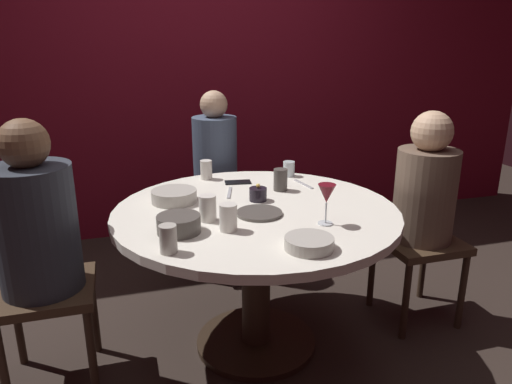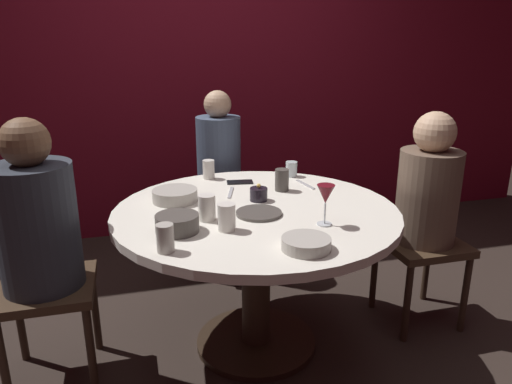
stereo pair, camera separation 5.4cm
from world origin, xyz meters
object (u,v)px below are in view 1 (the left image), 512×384
at_px(dinner_plate, 259,213).
at_px(cup_near_candle, 289,169).
at_px(bowl_small_white, 174,196).
at_px(dining_table, 256,239).
at_px(cup_by_right_diner, 168,239).
at_px(cup_center_front, 206,170).
at_px(cup_far_edge, 228,217).
at_px(seated_diner_back, 215,163).
at_px(seated_diner_right, 425,195).
at_px(seated_diner_left, 36,230).
at_px(bowl_salad_center, 309,243).
at_px(cup_by_left_diner, 280,180).
at_px(candle_holder, 258,194).
at_px(wine_glass, 327,195).
at_px(cup_beside_wine, 208,208).
at_px(cell_phone, 238,182).
at_px(bowl_serving_large, 179,224).

xyz_separation_m(dinner_plate, cup_near_candle, (0.35, 0.56, 0.04)).
bearing_deg(bowl_small_white, dining_table, -29.91).
distance_m(cup_near_candle, cup_by_right_diner, 1.15).
distance_m(cup_center_front, cup_far_edge, 0.78).
relative_size(seated_diner_back, seated_diner_right, 1.03).
height_order(seated_diner_left, dinner_plate, seated_diner_left).
bearing_deg(bowl_salad_center, dining_table, 97.42).
bearing_deg(dining_table, cup_center_front, 103.06).
xyz_separation_m(bowl_small_white, cup_by_left_diner, (0.55, 0.03, 0.03)).
xyz_separation_m(seated_diner_left, candle_holder, (0.98, 0.11, 0.03)).
height_order(bowl_small_white, cup_by_right_diner, cup_by_right_diner).
bearing_deg(cup_by_right_diner, dinner_plate, 33.62).
xyz_separation_m(wine_glass, cup_center_front, (-0.35, 0.82, -0.08)).
xyz_separation_m(bowl_small_white, cup_near_candle, (0.69, 0.27, 0.01)).
height_order(wine_glass, cup_beside_wine, wine_glass).
distance_m(cup_by_left_diner, cup_by_right_diner, 0.88).
height_order(bowl_small_white, cup_center_front, cup_center_front).
distance_m(seated_diner_right, candle_holder, 0.88).
xyz_separation_m(dining_table, cup_near_candle, (0.34, 0.48, 0.20)).
distance_m(dinner_plate, cup_beside_wine, 0.24).
height_order(cell_phone, bowl_salad_center, bowl_salad_center).
relative_size(candle_holder, cup_by_right_diner, 0.80).
bearing_deg(bowl_salad_center, cell_phone, 92.61).
bearing_deg(cell_phone, cup_by_left_diner, -128.70).
bearing_deg(cup_beside_wine, cell_phone, 62.76).
bearing_deg(cell_phone, seated_diner_left, 122.11).
distance_m(seated_diner_left, wine_glass, 1.21).
distance_m(bowl_salad_center, cup_center_front, 1.06).
distance_m(candle_holder, cell_phone, 0.32).
bearing_deg(seated_diner_right, dining_table, 0.00).
bearing_deg(bowl_small_white, bowl_serving_large, -94.43).
relative_size(seated_diner_left, wine_glass, 6.78).
bearing_deg(dinner_plate, bowl_small_white, 140.27).
bearing_deg(bowl_salad_center, cup_by_left_diner, 79.20).
bearing_deg(dinner_plate, cup_far_edge, -140.90).
bearing_deg(cup_beside_wine, seated_diner_right, 4.41).
distance_m(wine_glass, cell_phone, 0.74).
height_order(dinner_plate, bowl_salad_center, bowl_salad_center).
bearing_deg(cup_by_right_diner, cup_near_candle, 47.38).
height_order(seated_diner_right, bowl_serving_large, seated_diner_right).
height_order(cup_by_right_diner, cup_center_front, same).
xyz_separation_m(cell_phone, bowl_small_white, (-0.37, -0.22, 0.03)).
relative_size(seated_diner_left, cup_beside_wine, 10.50).
bearing_deg(cup_beside_wine, cup_by_right_diner, -125.36).
relative_size(seated_diner_right, bowl_salad_center, 6.15).
distance_m(cup_center_front, cup_beside_wine, 0.65).
distance_m(cup_by_left_diner, cup_center_front, 0.46).
xyz_separation_m(seated_diner_back, bowl_small_white, (-0.35, -0.72, 0.04)).
xyz_separation_m(seated_diner_right, cup_center_front, (-1.04, 0.55, 0.07)).
bearing_deg(dining_table, cup_by_left_diner, 49.30).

